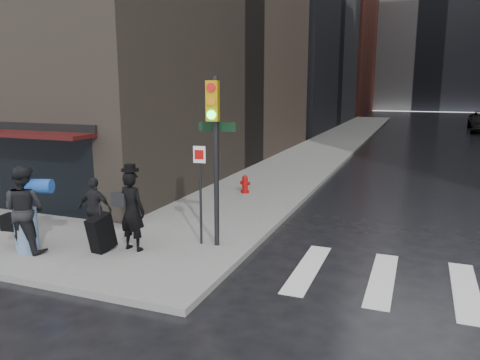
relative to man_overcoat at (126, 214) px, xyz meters
The scene contains 9 objects.
ground 1.28m from the man_overcoat, 16.74° to the right, with size 140.00×140.00×0.00m, color black.
sidewalk_left 26.81m from the man_overcoat, 88.46° to the left, with size 4.00×50.00×0.15m, color slate.
bldg_left_far 64.12m from the man_overcoat, 101.24° to the left, with size 22.00×20.00×26.00m, color brown.
bldg_distant 79.49m from the man_overcoat, 85.06° to the left, with size 40.00×12.00×32.00m, color slate.
man_overcoat is the anchor object (origin of this frame).
man_jeans 2.33m from the man_overcoat, 156.36° to the right, with size 1.49×0.88×2.06m.
man_greycoat 1.29m from the man_overcoat, 160.57° to the left, with size 0.95×0.44×1.59m.
traffic_light 2.72m from the man_overcoat, 28.75° to the left, with size 1.02×0.51×4.08m.
fire_hydrant 6.76m from the man_overcoat, 85.80° to the left, with size 0.37×0.29×0.66m.
Camera 1 is at (5.64, -8.73, 4.01)m, focal length 35.00 mm.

